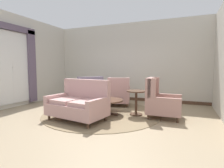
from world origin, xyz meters
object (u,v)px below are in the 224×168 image
at_px(porcelain_vase, 107,94).
at_px(side_table, 136,100).
at_px(armchair_near_window, 119,94).
at_px(coffee_table, 106,102).
at_px(armchair_near_sideboard, 89,94).
at_px(armchair_foreground_right, 160,101).
at_px(settee, 79,104).

xyz_separation_m(porcelain_vase, side_table, (0.79, 0.27, -0.16)).
height_order(armchair_near_window, side_table, armchair_near_window).
bearing_deg(coffee_table, side_table, 18.23).
xyz_separation_m(coffee_table, side_table, (0.81, 0.27, 0.06)).
height_order(armchair_near_window, armchair_near_sideboard, armchair_near_sideboard).
xyz_separation_m(armchair_near_sideboard, side_table, (1.82, -0.50, -0.01)).
height_order(armchair_foreground_right, armchair_near_sideboard, armchair_foreground_right).
bearing_deg(settee, armchair_foreground_right, 37.10).
relative_size(settee, side_table, 2.27).
bearing_deg(settee, armchair_near_sideboard, 119.40).
relative_size(porcelain_vase, armchair_near_sideboard, 0.30).
bearing_deg(armchair_foreground_right, settee, 116.88).
xyz_separation_m(porcelain_vase, armchair_near_window, (-0.09, 1.26, -0.16)).
bearing_deg(armchair_near_window, coffee_table, 77.20).
distance_m(coffee_table, porcelain_vase, 0.22).
height_order(settee, armchair_near_sideboard, armchair_near_sideboard).
bearing_deg(porcelain_vase, side_table, 18.80).
height_order(porcelain_vase, armchair_near_sideboard, armchair_near_sideboard).
bearing_deg(side_table, coffee_table, -161.77).
xyz_separation_m(porcelain_vase, settee, (-0.46, -0.75, -0.17)).
distance_m(porcelain_vase, armchair_foreground_right, 1.49).
distance_m(settee, armchair_foreground_right, 2.17).
bearing_deg(settee, armchair_near_window, 88.26).
distance_m(armchair_near_window, side_table, 1.32).
height_order(porcelain_vase, side_table, porcelain_vase).
distance_m(settee, armchair_near_sideboard, 1.62).
distance_m(coffee_table, side_table, 0.85).
relative_size(armchair_near_window, armchair_near_sideboard, 0.89).
xyz_separation_m(coffee_table, settee, (-0.44, -0.75, 0.05)).
distance_m(coffee_table, armchair_foreground_right, 1.50).
xyz_separation_m(porcelain_vase, armchair_near_sideboard, (-1.03, 0.77, -0.15)).
distance_m(settee, side_table, 1.61).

